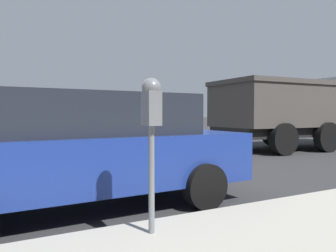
% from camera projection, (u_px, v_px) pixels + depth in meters
% --- Properties ---
extents(ground_plane, '(220.00, 220.00, 0.00)m').
position_uv_depth(ground_plane, '(110.00, 190.00, 5.74)').
color(ground_plane, '#333335').
extents(parking_meter, '(0.21, 0.19, 1.54)m').
position_uv_depth(parking_meter, '(151.00, 115.00, 3.22)').
color(parking_meter, gray).
rests_on(parking_meter, sidewalk).
extents(car_blue, '(2.13, 4.76, 1.62)m').
position_uv_depth(car_blue, '(87.00, 149.00, 4.62)').
color(car_blue, navy).
rests_on(car_blue, ground_plane).
extents(dump_truck, '(3.03, 8.34, 2.90)m').
position_uv_depth(dump_truck, '(314.00, 108.00, 12.92)').
color(dump_truck, black).
rests_on(dump_truck, ground_plane).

